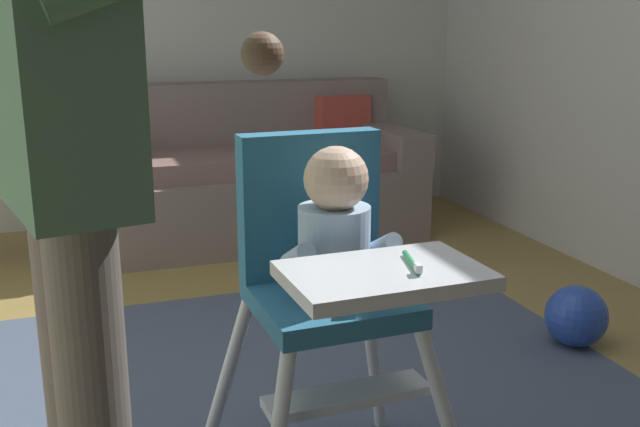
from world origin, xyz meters
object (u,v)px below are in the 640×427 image
toy_ball (576,316)px  high_chair (330,261)px  side_table (1,198)px  couch (255,178)px  adult_standing (70,175)px

toy_ball → high_chair: bearing=-154.4°
high_chair → side_table: bearing=-159.5°
couch → side_table: bearing=-78.2°
couch → high_chair: bearing=-9.8°
side_table → high_chair: bearing=-67.7°
couch → high_chair: size_ratio=1.92×
adult_standing → toy_ball: adult_standing is taller
couch → toy_ball: 2.06m
high_chair → toy_ball: size_ratio=4.01×
toy_ball → side_table: 2.67m
high_chair → toy_ball: high_chair is taller
high_chair → side_table: (-0.90, 2.20, -0.27)m
couch → toy_ball: size_ratio=7.70×
couch → toy_ball: (0.78, -1.90, -0.21)m
adult_standing → toy_ball: size_ratio=6.91×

